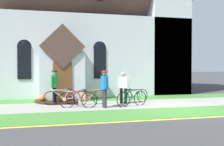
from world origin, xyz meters
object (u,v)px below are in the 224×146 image
object	(u,v)px
bicycle_orange	(90,97)
cyclist_in_blue_jersey	(104,86)
church_sign	(59,78)
roadside_conifer	(168,39)
bicycle_silver	(132,98)
bicycle_green	(78,99)
cyclist_in_red_jersey	(54,84)
bicycle_black	(62,98)
bicycle_blue	(135,96)
cyclist_in_white_jersey	(123,85)

from	to	relation	value
bicycle_orange	cyclist_in_blue_jersey	size ratio (longest dim) A/B	1.00
church_sign	roadside_conifer	distance (m)	12.50
bicycle_silver	bicycle_green	xyz separation A→B (m)	(-2.51, 0.13, 0.00)
church_sign	cyclist_in_blue_jersey	size ratio (longest dim) A/B	1.25
bicycle_silver	cyclist_in_red_jersey	size ratio (longest dim) A/B	0.96
bicycle_green	bicycle_black	bearing A→B (deg)	126.76
bicycle_orange	church_sign	bearing A→B (deg)	126.92
bicycle_green	roadside_conifer	world-z (taller)	roadside_conifer
bicycle_black	bicycle_green	size ratio (longest dim) A/B	1.03
bicycle_silver	church_sign	bearing A→B (deg)	140.09
bicycle_black	bicycle_blue	size ratio (longest dim) A/B	1.08
church_sign	bicycle_black	bearing A→B (deg)	-85.56
cyclist_in_red_jersey	roadside_conifer	size ratio (longest dim) A/B	0.26
roadside_conifer	bicycle_green	bearing A→B (deg)	-133.27
bicycle_green	cyclist_in_blue_jersey	xyz separation A→B (m)	(1.17, -0.25, 0.62)
cyclist_in_white_jersey	roadside_conifer	distance (m)	11.75
church_sign	bicycle_blue	world-z (taller)	church_sign
church_sign	cyclist_in_blue_jersey	bearing A→B (deg)	-55.51
bicycle_blue	church_sign	bearing A→B (deg)	155.64
bicycle_black	bicycle_silver	bearing A→B (deg)	-18.23
bicycle_orange	cyclist_in_white_jersey	distance (m)	1.77
bicycle_orange	bicycle_silver	bearing A→B (deg)	-24.10
bicycle_black	bicycle_silver	size ratio (longest dim) A/B	1.09
bicycle_silver	cyclist_in_blue_jersey	size ratio (longest dim) A/B	0.96
bicycle_orange	cyclist_in_white_jersey	xyz separation A→B (m)	(1.68, -0.04, 0.55)
roadside_conifer	bicycle_black	bearing A→B (deg)	-138.30
bicycle_green	bicycle_orange	size ratio (longest dim) A/B	1.01
bicycle_silver	bicycle_black	bearing A→B (deg)	161.77
cyclist_in_blue_jersey	roadside_conifer	xyz separation A→B (m)	(7.88, 9.86, 3.50)
cyclist_in_blue_jersey	bicycle_silver	bearing A→B (deg)	5.21
cyclist_in_red_jersey	cyclist_in_blue_jersey	size ratio (longest dim) A/B	1.00
bicycle_blue	roadside_conifer	xyz separation A→B (m)	(6.05, 8.68, 4.14)
bicycle_silver	roadside_conifer	xyz separation A→B (m)	(6.54, 9.74, 4.12)
church_sign	bicycle_green	size ratio (longest dim) A/B	1.23
bicycle_blue	bicycle_green	bearing A→B (deg)	-162.63
bicycle_blue	cyclist_in_blue_jersey	xyz separation A→B (m)	(-1.82, -1.18, 0.64)
bicycle_orange	cyclist_in_white_jersey	world-z (taller)	cyclist_in_white_jersey
bicycle_black	cyclist_in_blue_jersey	size ratio (longest dim) A/B	1.05
bicycle_black	bicycle_orange	size ratio (longest dim) A/B	1.04
cyclist_in_white_jersey	cyclist_in_blue_jersey	bearing A→B (deg)	-141.21
bicycle_silver	cyclist_in_red_jersey	world-z (taller)	cyclist_in_red_jersey
bicycle_black	bicycle_blue	distance (m)	3.69
bicycle_silver	bicycle_blue	world-z (taller)	bicycle_silver
bicycle_black	bicycle_blue	world-z (taller)	bicycle_black
cyclist_in_blue_jersey	cyclist_in_white_jersey	bearing A→B (deg)	38.79
bicycle_green	roadside_conifer	bearing A→B (deg)	46.73
cyclist_in_blue_jersey	cyclist_in_red_jersey	bearing A→B (deg)	144.63
bicycle_black	cyclist_in_white_jersey	xyz separation A→B (m)	(3.01, -0.26, 0.56)
cyclist_in_red_jersey	cyclist_in_white_jersey	size ratio (longest dim) A/B	1.06
church_sign	cyclist_in_white_jersey	world-z (taller)	church_sign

